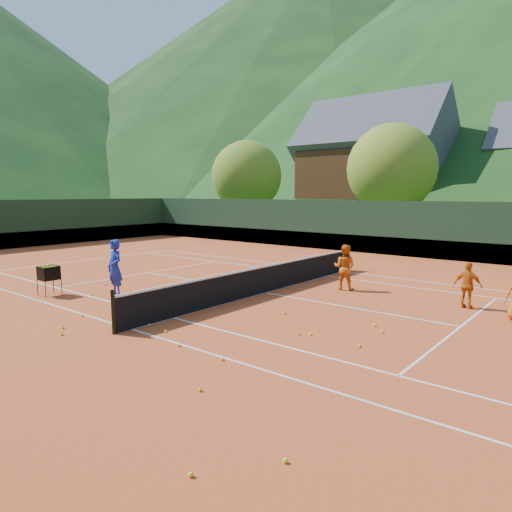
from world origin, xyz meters
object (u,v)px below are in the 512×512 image
Objects in this scene: student_a at (345,267)px; student_b at (468,285)px; chalet_left at (374,170)px; coach at (115,268)px; tennis_net at (265,278)px; ball_hopper at (49,274)px.

student_b is at bearing 167.92° from student_a.
student_b is at bearing -60.16° from chalet_left.
coach is 5.06m from tennis_net.
coach is at bearing -136.51° from tennis_net.
student_b is 32.52m from chalet_left.
coach reaches higher than tennis_net.
student_b is (9.65, 5.58, -0.25)m from coach.
coach is 7.91m from student_a.
coach is 11.15m from student_b.
coach is 0.16× the size of tennis_net.
ball_hopper is at bearing -137.59° from tennis_net.
tennis_net is at bearing 26.64° from student_b.
tennis_net is at bearing 50.83° from coach.
chalet_left reaches higher than student_a.
ball_hopper is (-5.35, -4.89, 0.25)m from tennis_net.
student_a is 4.13m from student_b.
student_a reaches higher than ball_hopper.
tennis_net is at bearing -71.57° from chalet_left.
student_a is 30.62m from chalet_left.
coach is 34.39m from chalet_left.
chalet_left reaches higher than tennis_net.
student_b is 1.39× the size of ball_hopper.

